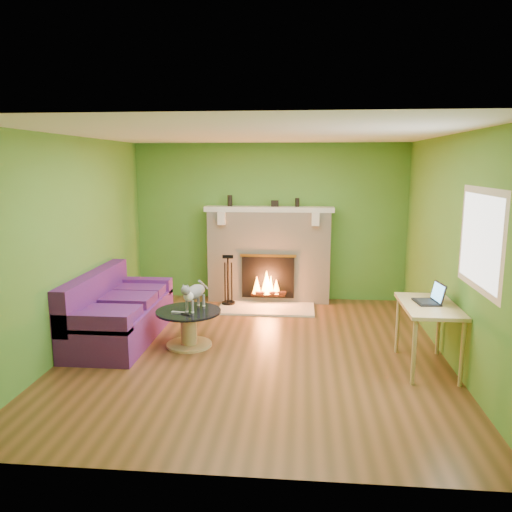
{
  "coord_description": "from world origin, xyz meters",
  "views": [
    {
      "loc": [
        0.53,
        -5.78,
        2.27
      ],
      "look_at": [
        -0.04,
        0.4,
        1.11
      ],
      "focal_mm": 35.0,
      "sensor_mm": 36.0,
      "label": 1
    }
  ],
  "objects": [
    {
      "name": "window_pane",
      "position": [
        2.23,
        -0.9,
        1.55
      ],
      "size": [
        0.0,
        1.06,
        1.06
      ],
      "primitive_type": "plane",
      "rotation": [
        1.57,
        0.0,
        -1.57
      ],
      "color": "white",
      "rests_on": "wall_right"
    },
    {
      "name": "wall_front",
      "position": [
        0.0,
        -2.5,
        1.3
      ],
      "size": [
        5.0,
        0.0,
        5.0
      ],
      "primitive_type": "plane",
      "rotation": [
        -1.57,
        0.0,
        0.0
      ],
      "color": "#4E832B",
      "rests_on": "floor"
    },
    {
      "name": "remote_black",
      "position": [
        -0.84,
        -0.07,
        0.47
      ],
      "size": [
        0.15,
        0.13,
        0.02
      ],
      "primitive_type": "cube",
      "rotation": [
        0.0,
        0.0,
        -0.62
      ],
      "color": "black",
      "rests_on": "coffee_table"
    },
    {
      "name": "wall_right",
      "position": [
        2.25,
        0.0,
        1.3
      ],
      "size": [
        0.0,
        5.0,
        5.0
      ],
      "primitive_type": "plane",
      "rotation": [
        1.57,
        0.0,
        -1.57
      ],
      "color": "#4E832B",
      "rests_on": "floor"
    },
    {
      "name": "mantel",
      "position": [
        0.0,
        2.3,
        1.54
      ],
      "size": [
        2.1,
        0.28,
        0.08
      ],
      "primitive_type": "cube",
      "color": "silver",
      "rests_on": "fireplace"
    },
    {
      "name": "mantel_box",
      "position": [
        0.09,
        2.33,
        1.63
      ],
      "size": [
        0.12,
        0.08,
        0.1
      ],
      "primitive_type": "cube",
      "color": "black",
      "rests_on": "mantel"
    },
    {
      "name": "cat",
      "position": [
        -0.78,
        0.16,
        0.65
      ],
      "size": [
        0.38,
        0.64,
        0.38
      ],
      "primitive_type": null,
      "rotation": [
        0.0,
        0.0,
        -0.28
      ],
      "color": "slate",
      "rests_on": "coffee_table"
    },
    {
      "name": "window_frame",
      "position": [
        2.24,
        -0.9,
        1.55
      ],
      "size": [
        0.0,
        1.2,
        1.2
      ],
      "primitive_type": "plane",
      "rotation": [
        1.57,
        0.0,
        -1.57
      ],
      "color": "silver",
      "rests_on": "wall_right"
    },
    {
      "name": "wall_back",
      "position": [
        0.0,
        2.5,
        1.3
      ],
      "size": [
        5.0,
        0.0,
        5.0
      ],
      "primitive_type": "plane",
      "rotation": [
        1.57,
        0.0,
        0.0
      ],
      "color": "#4E832B",
      "rests_on": "floor"
    },
    {
      "name": "wall_left",
      "position": [
        -2.25,
        0.0,
        1.3
      ],
      "size": [
        0.0,
        5.0,
        5.0
      ],
      "primitive_type": "plane",
      "rotation": [
        1.57,
        0.0,
        1.57
      ],
      "color": "#4E832B",
      "rests_on": "floor"
    },
    {
      "name": "desk",
      "position": [
        1.95,
        -0.33,
        0.65
      ],
      "size": [
        0.58,
        1.0,
        0.74
      ],
      "color": "tan",
      "rests_on": "floor"
    },
    {
      "name": "sofa",
      "position": [
        -1.86,
        0.3,
        0.34
      ],
      "size": [
        0.89,
        1.95,
        0.87
      ],
      "color": "#541B69",
      "rests_on": "floor"
    },
    {
      "name": "ceiling",
      "position": [
        0.0,
        0.0,
        2.6
      ],
      "size": [
        5.0,
        5.0,
        0.0
      ],
      "primitive_type": "plane",
      "rotation": [
        3.14,
        0.0,
        0.0
      ],
      "color": "white",
      "rests_on": "wall_back"
    },
    {
      "name": "coffee_table",
      "position": [
        -0.86,
        0.11,
        0.27
      ],
      "size": [
        0.81,
        0.81,
        0.46
      ],
      "color": "tan",
      "rests_on": "floor"
    },
    {
      "name": "floor",
      "position": [
        0.0,
        0.0,
        0.0
      ],
      "size": [
        5.0,
        5.0,
        0.0
      ],
      "primitive_type": "plane",
      "color": "#553618",
      "rests_on": "ground"
    },
    {
      "name": "mantel_vase_right",
      "position": [
        0.46,
        2.33,
        1.65
      ],
      "size": [
        0.07,
        0.07,
        0.14
      ],
      "primitive_type": "cylinder",
      "color": "black",
      "rests_on": "mantel"
    },
    {
      "name": "fire_tools",
      "position": [
        -0.63,
        1.95,
        0.43
      ],
      "size": [
        0.22,
        0.22,
        0.81
      ],
      "primitive_type": null,
      "color": "black",
      "rests_on": "hearth"
    },
    {
      "name": "hearth",
      "position": [
        0.0,
        1.8,
        0.01
      ],
      "size": [
        1.5,
        0.75,
        0.03
      ],
      "primitive_type": "cube",
      "color": "beige",
      "rests_on": "floor"
    },
    {
      "name": "fireplace",
      "position": [
        0.0,
        2.32,
        0.77
      ],
      "size": [
        2.1,
        0.46,
        1.58
      ],
      "color": "beige",
      "rests_on": "floor"
    },
    {
      "name": "mantel_vase_left",
      "position": [
        -0.64,
        2.33,
        1.67
      ],
      "size": [
        0.08,
        0.08,
        0.18
      ],
      "primitive_type": "cylinder",
      "color": "black",
      "rests_on": "mantel"
    },
    {
      "name": "remote_silver",
      "position": [
        -0.96,
        -0.01,
        0.47
      ],
      "size": [
        0.17,
        0.07,
        0.02
      ],
      "primitive_type": "cube",
      "rotation": [
        0.0,
        0.0,
        -0.13
      ],
      "color": "#969699",
      "rests_on": "coffee_table"
    },
    {
      "name": "laptop",
      "position": [
        1.93,
        -0.28,
        0.86
      ],
      "size": [
        0.31,
        0.35,
        0.24
      ],
      "primitive_type": null,
      "rotation": [
        0.0,
        0.0,
        0.13
      ],
      "color": "black",
      "rests_on": "desk"
    }
  ]
}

